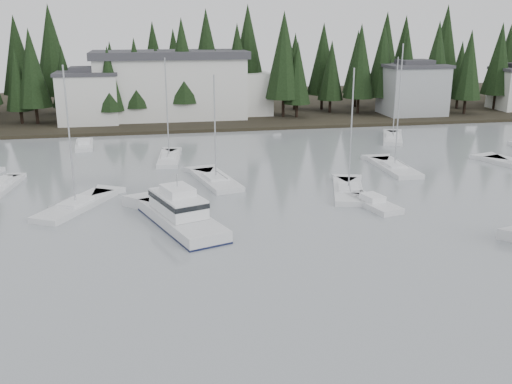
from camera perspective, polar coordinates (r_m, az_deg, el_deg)
The scene contains 15 objects.
far_shore_land at distance 112.50m, azimuth -6.18°, elevation 8.44°, with size 240.00×54.00×1.00m, color black.
conifer_treeline at distance 101.66m, azimuth -5.64°, elevation 7.58°, with size 200.00×22.00×20.00m, color black, non-canonical shape.
house_west at distance 94.11m, azimuth -16.42°, elevation 9.13°, with size 9.54×7.42×8.75m.
house_east_a at distance 103.02m, azimuth 15.41°, elevation 9.95°, with size 10.60×8.48×9.25m.
harbor_inn at distance 97.06m, azimuth -7.30°, elevation 10.54°, with size 29.50×11.50×10.90m.
cabin_cruiser_center at distance 46.75m, azimuth -7.58°, elevation -2.41°, with size 7.05×11.84×4.86m.
sailboat_0 at distance 55.67m, azimuth 9.21°, elevation -0.07°, with size 5.17×9.06×12.44m.
sailboat_2 at distance 53.05m, azimuth -17.54°, elevation -1.49°, with size 6.93×9.45×13.03m.
sailboat_4 at distance 68.92m, azimuth -8.66°, elevation 3.20°, with size 3.30×8.80×12.54m.
sailboat_5 at distance 58.88m, azimuth -4.02°, elevation 1.02°, with size 4.76×9.30×11.50m.
sailboat_9 at distance 65.70m, azimuth 13.67°, elevation 2.25°, with size 3.01×8.94×14.25m.
sailboat_11 at distance 82.73m, azimuth 13.49°, elevation 5.17°, with size 5.88×9.32×11.91m.
runabout_1 at distance 52.36m, azimuth 11.54°, elevation -1.20°, with size 3.67×6.70×1.42m.
runabout_3 at distance 78.78m, azimuth -16.79°, elevation 4.41°, with size 2.67×6.81×1.42m.
runabout_4 at distance 61.96m, azimuth -24.04°, elevation 0.45°, with size 3.09×7.19×1.42m.
Camera 1 is at (-9.04, -14.00, 15.88)m, focal length 40.00 mm.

